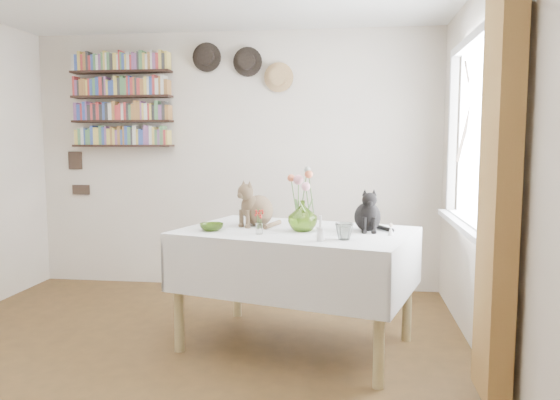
# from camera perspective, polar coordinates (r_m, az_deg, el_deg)

# --- Properties ---
(room) EXTENTS (4.08, 4.58, 2.58)m
(room) POSITION_cam_1_polar(r_m,az_deg,el_deg) (3.24, -13.33, 2.57)
(room) COLOR brown
(room) RESTS_ON ground
(window) EXTENTS (0.12, 1.52, 1.32)m
(window) POSITION_cam_1_polar(r_m,az_deg,el_deg) (3.91, 19.59, 5.10)
(window) COLOR white
(window) RESTS_ON room
(curtain) EXTENTS (0.12, 0.38, 2.10)m
(curtain) POSITION_cam_1_polar(r_m,az_deg,el_deg) (3.01, 21.85, 0.13)
(curtain) COLOR brown
(curtain) RESTS_ON room
(dining_table) EXTENTS (1.77, 1.40, 0.83)m
(dining_table) POSITION_cam_1_polar(r_m,az_deg,el_deg) (3.82, 1.69, -6.18)
(dining_table) COLOR white
(dining_table) RESTS_ON room
(tabby_cat) EXTENTS (0.36, 0.37, 0.34)m
(tabby_cat) POSITION_cam_1_polar(r_m,az_deg,el_deg) (3.97, -2.22, -0.23)
(tabby_cat) COLOR brown
(tabby_cat) RESTS_ON dining_table
(black_cat) EXTENTS (0.22, 0.27, 0.30)m
(black_cat) POSITION_cam_1_polar(r_m,az_deg,el_deg) (3.79, 9.15, -0.93)
(black_cat) COLOR black
(black_cat) RESTS_ON dining_table
(flower_vase) EXTENTS (0.22, 0.22, 0.21)m
(flower_vase) POSITION_cam_1_polar(r_m,az_deg,el_deg) (3.73, 2.38, -1.66)
(flower_vase) COLOR #85AF3B
(flower_vase) RESTS_ON dining_table
(green_bowl) EXTENTS (0.18, 0.18, 0.05)m
(green_bowl) POSITION_cam_1_polar(r_m,az_deg,el_deg) (3.78, -7.16, -2.82)
(green_bowl) COLOR #85AF3B
(green_bowl) RESTS_ON dining_table
(drinking_glass) EXTENTS (0.12, 0.12, 0.11)m
(drinking_glass) POSITION_cam_1_polar(r_m,az_deg,el_deg) (3.43, 6.72, -3.27)
(drinking_glass) COLOR white
(drinking_glass) RESTS_ON dining_table
(candlestick) EXTENTS (0.04, 0.04, 0.16)m
(candlestick) POSITION_cam_1_polar(r_m,az_deg,el_deg) (3.36, 4.23, -3.44)
(candlestick) COLOR white
(candlestick) RESTS_ON dining_table
(berry_jar) EXTENTS (0.05, 0.05, 0.19)m
(berry_jar) POSITION_cam_1_polar(r_m,az_deg,el_deg) (3.61, -2.18, -2.26)
(berry_jar) COLOR white
(berry_jar) RESTS_ON dining_table
(porcelain_figurine) EXTENTS (0.04, 0.04, 0.08)m
(porcelain_figurine) POSITION_cam_1_polar(r_m,az_deg,el_deg) (3.63, 11.50, -3.12)
(porcelain_figurine) COLOR white
(porcelain_figurine) RESTS_ON dining_table
(flower_bouquet) EXTENTS (0.17, 0.12, 0.39)m
(flower_bouquet) POSITION_cam_1_polar(r_m,az_deg,el_deg) (3.72, 2.43, 1.99)
(flower_bouquet) COLOR #4C7233
(flower_bouquet) RESTS_ON flower_vase
(bookshelf_unit) EXTENTS (1.00, 0.16, 0.91)m
(bookshelf_unit) POSITION_cam_1_polar(r_m,az_deg,el_deg) (5.67, -16.19, 9.95)
(bookshelf_unit) COLOR black
(bookshelf_unit) RESTS_ON room
(wall_hats) EXTENTS (0.98, 0.09, 0.48)m
(wall_hats) POSITION_cam_1_polar(r_m,az_deg,el_deg) (5.36, -3.81, 13.89)
(wall_hats) COLOR black
(wall_hats) RESTS_ON room
(wall_art_plaques) EXTENTS (0.21, 0.02, 0.44)m
(wall_art_plaques) POSITION_cam_1_polar(r_m,az_deg,el_deg) (5.95, -20.39, 2.70)
(wall_art_plaques) COLOR #38281E
(wall_art_plaques) RESTS_ON room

